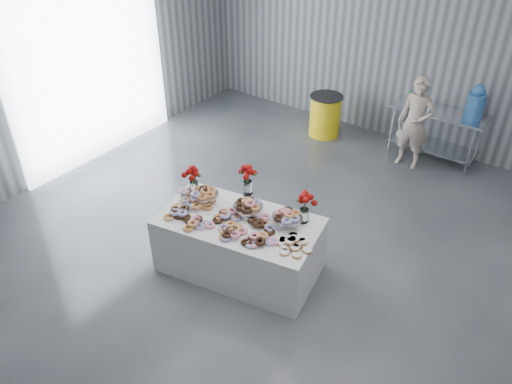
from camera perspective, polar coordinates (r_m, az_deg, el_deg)
ground at (r=6.23m, az=-0.31°, el=-9.69°), size 9.00×9.00×0.00m
room_walls at (r=5.00m, az=-2.53°, el=14.57°), size 8.04×9.04×4.02m
display_table at (r=6.10m, az=-1.92°, el=-6.06°), size 2.05×1.34×0.75m
prep_table at (r=8.77m, az=19.93°, el=7.12°), size 1.50×0.60×0.90m
donut_mounds at (r=5.81m, az=-2.30°, el=-3.15°), size 1.92×1.12×0.09m
cake_stand_left at (r=6.12m, az=-5.98°, el=-0.09°), size 0.36×0.36×0.17m
cake_stand_mid at (r=5.87m, az=-0.92°, el=-1.50°), size 0.36×0.36×0.17m
cake_stand_right at (r=5.71m, az=3.59°, el=-2.75°), size 0.36×0.36×0.17m
danish_pile at (r=5.49m, az=4.31°, el=-5.70°), size 0.48×0.48×0.11m
bouquet_left at (r=6.19m, az=-7.19°, el=2.02°), size 0.26×0.26×0.42m
bouquet_right at (r=5.69m, az=5.62°, el=-1.05°), size 0.26×0.26×0.42m
bouquet_center at (r=5.92m, az=-0.96°, el=1.64°), size 0.26×0.26×0.57m
water_jug at (r=8.46m, az=23.81°, el=9.25°), size 0.28×0.28×0.55m
drink_bottles at (r=8.59m, az=18.24°, el=9.99°), size 0.54×0.08×0.27m
person at (r=8.41m, az=17.70°, el=7.51°), size 0.56×0.37×1.53m
trash_barrel at (r=9.25m, az=7.90°, el=8.67°), size 0.60×0.60×0.76m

